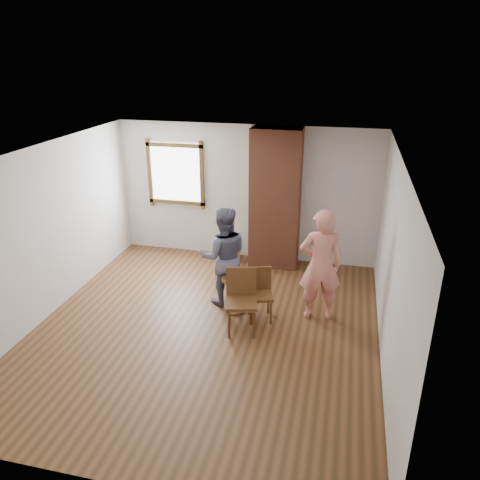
{
  "coord_description": "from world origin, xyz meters",
  "views": [
    {
      "loc": [
        1.85,
        -5.64,
        3.88
      ],
      "look_at": [
        0.34,
        0.8,
        1.15
      ],
      "focal_mm": 35.0,
      "sensor_mm": 36.0,
      "label": 1
    }
  ],
  "objects_px": {
    "dining_chair_right": "(241,297)",
    "person_pink": "(320,265)",
    "stoneware_crock": "(232,252)",
    "side_table": "(234,289)",
    "dining_chair_left": "(260,291)",
    "man": "(224,256)"
  },
  "relations": [
    {
      "from": "dining_chair_left",
      "to": "man",
      "type": "relative_size",
      "value": 0.49
    },
    {
      "from": "side_table",
      "to": "person_pink",
      "type": "xyz_separation_m",
      "value": [
        1.28,
        0.14,
        0.48
      ]
    },
    {
      "from": "stoneware_crock",
      "to": "side_table",
      "type": "height_order",
      "value": "side_table"
    },
    {
      "from": "stoneware_crock",
      "to": "person_pink",
      "type": "relative_size",
      "value": 0.23
    },
    {
      "from": "stoneware_crock",
      "to": "dining_chair_right",
      "type": "height_order",
      "value": "dining_chair_right"
    },
    {
      "from": "dining_chair_right",
      "to": "person_pink",
      "type": "relative_size",
      "value": 0.54
    },
    {
      "from": "dining_chair_right",
      "to": "side_table",
      "type": "bearing_deg",
      "value": 102.25
    },
    {
      "from": "dining_chair_right",
      "to": "person_pink",
      "type": "xyz_separation_m",
      "value": [
        1.07,
        0.58,
        0.35
      ]
    },
    {
      "from": "dining_chair_left",
      "to": "side_table",
      "type": "relative_size",
      "value": 1.34
    },
    {
      "from": "dining_chair_right",
      "to": "person_pink",
      "type": "height_order",
      "value": "person_pink"
    },
    {
      "from": "dining_chair_right",
      "to": "man",
      "type": "xyz_separation_m",
      "value": [
        -0.45,
        0.71,
        0.28
      ]
    },
    {
      "from": "side_table",
      "to": "person_pink",
      "type": "bearing_deg",
      "value": 6.39
    },
    {
      "from": "stoneware_crock",
      "to": "person_pink",
      "type": "bearing_deg",
      "value": -43.11
    },
    {
      "from": "stoneware_crock",
      "to": "dining_chair_left",
      "type": "xyz_separation_m",
      "value": [
        0.9,
        -1.85,
        0.25
      ]
    },
    {
      "from": "dining_chair_left",
      "to": "dining_chair_right",
      "type": "distance_m",
      "value": 0.44
    },
    {
      "from": "side_table",
      "to": "man",
      "type": "distance_m",
      "value": 0.55
    },
    {
      "from": "stoneware_crock",
      "to": "person_pink",
      "type": "height_order",
      "value": "person_pink"
    },
    {
      "from": "stoneware_crock",
      "to": "side_table",
      "type": "xyz_separation_m",
      "value": [
        0.49,
        -1.8,
        0.2
      ]
    },
    {
      "from": "dining_chair_right",
      "to": "side_table",
      "type": "height_order",
      "value": "dining_chair_right"
    },
    {
      "from": "stoneware_crock",
      "to": "side_table",
      "type": "bearing_deg",
      "value": -74.77
    },
    {
      "from": "stoneware_crock",
      "to": "dining_chair_left",
      "type": "height_order",
      "value": "dining_chair_left"
    },
    {
      "from": "side_table",
      "to": "person_pink",
      "type": "relative_size",
      "value": 0.34
    }
  ]
}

